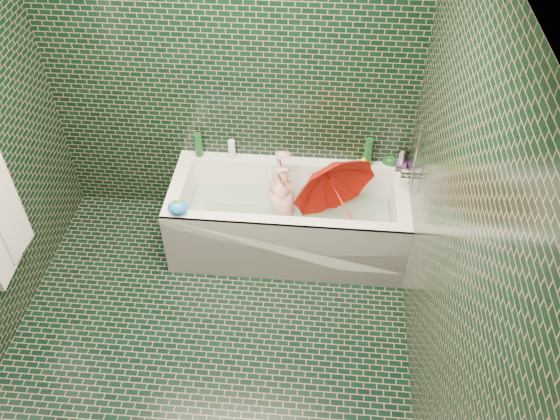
# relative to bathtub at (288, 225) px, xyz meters

# --- Properties ---
(floor) EXTENTS (2.80, 2.80, 0.00)m
(floor) POSITION_rel_bathtub_xyz_m (-0.45, -1.01, -0.21)
(floor) COLOR black
(floor) RESTS_ON ground
(wall_back) EXTENTS (2.80, 0.00, 2.80)m
(wall_back) POSITION_rel_bathtub_xyz_m (-0.45, 0.39, 1.04)
(wall_back) COLOR black
(wall_back) RESTS_ON floor
(wall_right) EXTENTS (0.00, 2.80, 2.80)m
(wall_right) POSITION_rel_bathtub_xyz_m (0.85, -1.01, 1.04)
(wall_right) COLOR black
(wall_right) RESTS_ON floor
(bathtub) EXTENTS (1.70, 0.75, 0.55)m
(bathtub) POSITION_rel_bathtub_xyz_m (0.00, 0.00, 0.00)
(bathtub) COLOR white
(bathtub) RESTS_ON floor
(bath_mat) EXTENTS (1.35, 0.47, 0.01)m
(bath_mat) POSITION_rel_bathtub_xyz_m (0.00, 0.02, -0.06)
(bath_mat) COLOR green
(bath_mat) RESTS_ON bathtub
(water) EXTENTS (1.48, 0.53, 0.00)m
(water) POSITION_rel_bathtub_xyz_m (0.00, 0.02, 0.09)
(water) COLOR silver
(water) RESTS_ON bathtub
(faucet) EXTENTS (0.18, 0.19, 0.55)m
(faucet) POSITION_rel_bathtub_xyz_m (0.81, 0.01, 0.56)
(faucet) COLOR silver
(faucet) RESTS_ON wall_right
(child) EXTENTS (0.96, 0.35, 0.27)m
(child) POSITION_rel_bathtub_xyz_m (-0.03, 0.04, 0.10)
(child) COLOR tan
(child) RESTS_ON bathtub
(umbrella) EXTENTS (0.92, 0.93, 0.87)m
(umbrella) POSITION_rel_bathtub_xyz_m (0.37, -0.07, 0.34)
(umbrella) COLOR red
(umbrella) RESTS_ON bathtub
(soap_bottle_a) EXTENTS (0.12, 0.12, 0.24)m
(soap_bottle_a) POSITION_rel_bathtub_xyz_m (0.75, 0.36, 0.34)
(soap_bottle_a) COLOR white
(soap_bottle_a) RESTS_ON bathtub
(soap_bottle_b) EXTENTS (0.10, 0.10, 0.18)m
(soap_bottle_b) POSITION_rel_bathtub_xyz_m (0.80, 0.31, 0.34)
(soap_bottle_b) COLOR #4F1C6A
(soap_bottle_b) RESTS_ON bathtub
(soap_bottle_c) EXTENTS (0.15, 0.15, 0.16)m
(soap_bottle_c) POSITION_rel_bathtub_xyz_m (0.72, 0.34, 0.34)
(soap_bottle_c) COLOR #13431A
(soap_bottle_c) RESTS_ON bathtub
(bottle_right_tall) EXTENTS (0.07, 0.07, 0.24)m
(bottle_right_tall) POSITION_rel_bathtub_xyz_m (0.55, 0.33, 0.46)
(bottle_right_tall) COLOR #13431A
(bottle_right_tall) RESTS_ON bathtub
(bottle_right_pump) EXTENTS (0.06, 0.06, 0.17)m
(bottle_right_pump) POSITION_rel_bathtub_xyz_m (0.80, 0.34, 0.42)
(bottle_right_pump) COLOR silver
(bottle_right_pump) RESTS_ON bathtub
(bottle_left_tall) EXTENTS (0.07, 0.07, 0.19)m
(bottle_left_tall) POSITION_rel_bathtub_xyz_m (-0.70, 0.35, 0.43)
(bottle_left_tall) COLOR #13431A
(bottle_left_tall) RESTS_ON bathtub
(bottle_left_short) EXTENTS (0.07, 0.07, 0.16)m
(bottle_left_short) POSITION_rel_bathtub_xyz_m (-0.45, 0.33, 0.42)
(bottle_left_short) COLOR white
(bottle_left_short) RESTS_ON bathtub
(rubber_duck) EXTENTS (0.11, 0.08, 0.09)m
(rubber_duck) POSITION_rel_bathtub_xyz_m (0.50, 0.31, 0.38)
(rubber_duck) COLOR yellow
(rubber_duck) RESTS_ON bathtub
(bath_toy) EXTENTS (0.16, 0.14, 0.13)m
(bath_toy) POSITION_rel_bathtub_xyz_m (-0.72, -0.30, 0.40)
(bath_toy) COLOR #1B7BF8
(bath_toy) RESTS_ON bathtub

